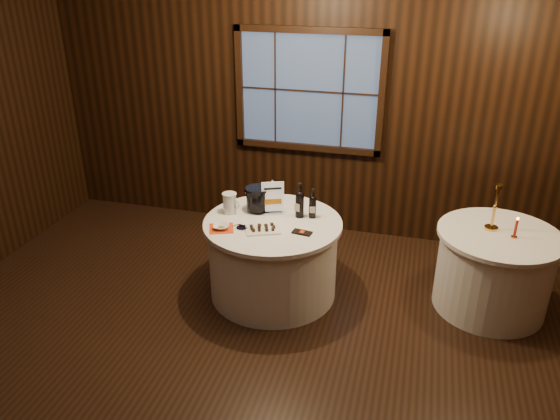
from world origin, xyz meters
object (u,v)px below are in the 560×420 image
(side_table, at_px, (493,270))
(sign_stand, at_px, (272,202))
(cracker_bowl, at_px, (221,227))
(port_bottle_left, at_px, (300,202))
(glass_pitcher, at_px, (230,203))
(main_table, at_px, (273,258))
(ice_bucket, at_px, (258,199))
(port_bottle_right, at_px, (313,205))
(chocolate_box, at_px, (302,232))
(brass_candlestick, at_px, (494,213))
(red_candle, at_px, (516,230))
(grape_bunch, at_px, (242,227))
(chocolate_plate, at_px, (263,229))

(side_table, bearing_deg, sign_stand, -176.24)
(sign_stand, bearing_deg, cracker_bowl, -152.52)
(port_bottle_left, bearing_deg, glass_pitcher, -149.21)
(main_table, bearing_deg, ice_bucket, 136.73)
(port_bottle_left, xyz_separation_m, port_bottle_right, (0.12, 0.02, -0.02))
(port_bottle_left, distance_m, chocolate_box, 0.36)
(ice_bucket, bearing_deg, brass_candlestick, 4.73)
(glass_pitcher, relative_size, red_candle, 0.99)
(side_table, relative_size, ice_bucket, 4.56)
(ice_bucket, distance_m, glass_pitcher, 0.27)
(grape_bunch, distance_m, red_candle, 2.37)
(brass_candlestick, bearing_deg, ice_bucket, -175.27)
(red_candle, bearing_deg, grape_bunch, -169.21)
(sign_stand, bearing_deg, main_table, -95.91)
(chocolate_box, bearing_deg, ice_bucket, 154.66)
(side_table, distance_m, cracker_bowl, 2.50)
(main_table, distance_m, brass_candlestick, 2.03)
(red_candle, bearing_deg, main_table, -173.53)
(port_bottle_right, distance_m, cracker_bowl, 0.86)
(port_bottle_right, xyz_separation_m, glass_pitcher, (-0.78, -0.10, -0.02))
(side_table, xyz_separation_m, chocolate_plate, (-2.04, -0.50, 0.40))
(glass_pitcher, bearing_deg, cracker_bowl, -65.87)
(ice_bucket, bearing_deg, port_bottle_right, -0.57)
(chocolate_plate, bearing_deg, grape_bunch, -177.82)
(grape_bunch, xyz_separation_m, brass_candlestick, (2.15, 0.57, 0.13))
(chocolate_plate, relative_size, chocolate_box, 2.08)
(brass_candlestick, bearing_deg, cracker_bowl, -165.09)
(side_table, bearing_deg, ice_bucket, -177.09)
(side_table, bearing_deg, chocolate_box, -164.93)
(ice_bucket, bearing_deg, chocolate_box, -33.82)
(ice_bucket, xyz_separation_m, red_candle, (2.30, 0.05, -0.05))
(ice_bucket, height_order, cracker_bowl, ice_bucket)
(ice_bucket, relative_size, red_candle, 1.20)
(main_table, xyz_separation_m, chocolate_box, (0.31, -0.15, 0.39))
(chocolate_box, xyz_separation_m, cracker_bowl, (-0.72, -0.10, 0.01))
(port_bottle_right, bearing_deg, grape_bunch, -155.65)
(chocolate_box, distance_m, red_candle, 1.84)
(brass_candlestick, bearing_deg, chocolate_box, -162.18)
(chocolate_plate, bearing_deg, port_bottle_right, 46.05)
(ice_bucket, height_order, red_candle, ice_bucket)
(side_table, bearing_deg, brass_candlestick, 139.48)
(port_bottle_right, height_order, cracker_bowl, port_bottle_right)
(side_table, bearing_deg, grape_bunch, -167.22)
(brass_candlestick, bearing_deg, port_bottle_right, -173.52)
(port_bottle_right, height_order, brass_candlestick, brass_candlestick)
(grape_bunch, xyz_separation_m, red_candle, (2.33, 0.44, 0.06))
(side_table, xyz_separation_m, glass_pitcher, (-2.44, -0.22, 0.48))
(main_table, relative_size, grape_bunch, 7.62)
(port_bottle_left, relative_size, chocolate_box, 1.96)
(side_table, xyz_separation_m, chocolate_box, (-1.69, -0.45, 0.39))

